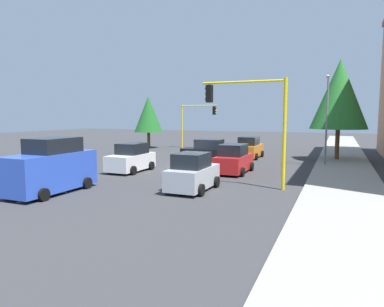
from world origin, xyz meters
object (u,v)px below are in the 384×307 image
object	(u,v)px
traffic_signal_near_left	(251,111)
tree_opposite_side	(148,114)
car_black	(207,152)
car_red	(234,160)
traffic_signal_far_right	(196,117)
delivery_van_blue	(51,168)
car_silver	(193,173)
car_white	(131,159)
car_orange	(249,148)
tree_roadside_mid	(339,94)
street_lamp_curbside	(327,109)

from	to	relation	value
traffic_signal_near_left	tree_opposite_side	bearing A→B (deg)	-137.11
car_black	car_red	bearing A→B (deg)	41.59
traffic_signal_far_right	car_red	bearing A→B (deg)	30.34
car_black	delivery_van_blue	bearing A→B (deg)	-14.67
car_black	car_silver	xyz separation A→B (m)	(9.93, 2.89, -0.00)
traffic_signal_near_left	car_silver	world-z (taller)	traffic_signal_near_left
car_black	car_red	distance (m)	4.99
traffic_signal_near_left	car_red	world-z (taller)	traffic_signal_near_left
traffic_signal_far_right	delivery_van_blue	distance (m)	25.44
car_red	car_white	bearing A→B (deg)	-72.36
traffic_signal_far_right	car_orange	distance (m)	11.23
delivery_van_blue	car_orange	world-z (taller)	delivery_van_blue
car_orange	car_silver	size ratio (longest dim) A/B	1.10
delivery_van_blue	car_black	bearing A→B (deg)	165.33
car_white	car_red	world-z (taller)	same
car_orange	car_red	size ratio (longest dim) A/B	0.98
delivery_van_blue	car_black	distance (m)	13.66
tree_roadside_mid	car_white	world-z (taller)	tree_roadside_mid
street_lamp_curbside	tree_opposite_side	xyz separation A→B (m)	(-8.39, -20.20, -0.31)
delivery_van_blue	car_orange	size ratio (longest dim) A/B	1.19
car_black	car_silver	world-z (taller)	same
tree_opposite_side	delivery_van_blue	world-z (taller)	tree_opposite_side
car_orange	car_red	world-z (taller)	same
traffic_signal_near_left	traffic_signal_far_right	xyz separation A→B (m)	(-20.00, -11.34, -0.41)
traffic_signal_near_left	car_black	bearing A→B (deg)	-145.75
delivery_van_blue	car_white	size ratio (longest dim) A/B	1.23
delivery_van_blue	tree_roadside_mid	bearing A→B (deg)	145.54
delivery_van_blue	car_black	xyz separation A→B (m)	(-13.21, 3.46, -0.39)
traffic_signal_near_left	car_silver	size ratio (longest dim) A/B	1.59
traffic_signal_far_right	traffic_signal_near_left	bearing A→B (deg)	29.56
car_white	car_silver	world-z (taller)	same
car_orange	traffic_signal_far_right	bearing A→B (deg)	-131.17
car_silver	car_black	bearing A→B (deg)	-163.80
tree_opposite_side	car_red	distance (m)	20.28
traffic_signal_far_right	car_silver	size ratio (longest dim) A/B	1.42
car_red	traffic_signal_near_left	bearing A→B (deg)	26.55
traffic_signal_near_left	car_red	size ratio (longest dim) A/B	1.42
traffic_signal_near_left	street_lamp_curbside	distance (m)	10.22
street_lamp_curbside	car_red	world-z (taller)	street_lamp_curbside
tree_roadside_mid	car_red	world-z (taller)	tree_roadside_mid
tree_roadside_mid	car_black	distance (m)	12.40
traffic_signal_near_left	delivery_van_blue	size ratio (longest dim) A/B	1.21
delivery_van_blue	car_silver	bearing A→B (deg)	117.33
traffic_signal_near_left	car_red	bearing A→B (deg)	-153.45
car_silver	tree_roadside_mid	bearing A→B (deg)	156.76
tree_roadside_mid	car_silver	distance (m)	17.99
delivery_van_blue	car_white	world-z (taller)	delivery_van_blue
tree_roadside_mid	car_white	distance (m)	18.41
car_black	car_white	size ratio (longest dim) A/B	1.04
street_lamp_curbside	delivery_van_blue	xyz separation A→B (m)	(14.82, -12.38, -3.07)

